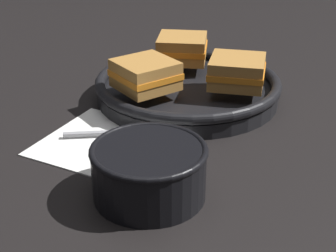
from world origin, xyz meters
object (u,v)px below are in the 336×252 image
(skillet, at_px, (188,88))
(sandwich_near_right, at_px, (237,71))
(soup_bowl, at_px, (149,168))
(sandwich_far_left, at_px, (182,48))
(spoon, at_px, (132,132))
(sandwich_near_left, at_px, (145,75))

(skillet, relative_size, sandwich_near_right, 2.77)
(soup_bowl, relative_size, sandwich_far_left, 1.18)
(spoon, bearing_deg, skillet, 52.45)
(sandwich_near_right, bearing_deg, spoon, -114.27)
(sandwich_near_left, height_order, sandwich_near_right, same)
(sandwich_near_right, distance_m, sandwich_far_left, 0.15)
(soup_bowl, relative_size, skillet, 0.44)
(skillet, height_order, sandwich_near_right, sandwich_near_right)
(sandwich_near_right, bearing_deg, sandwich_far_left, 158.79)
(sandwich_near_left, distance_m, sandwich_near_right, 0.15)
(sandwich_near_left, xyz_separation_m, sandwich_near_right, (0.12, 0.09, 0.00))
(sandwich_near_right, bearing_deg, skillet, -171.21)
(soup_bowl, relative_size, sandwich_near_left, 1.23)
(skillet, distance_m, sandwich_far_left, 0.10)
(skillet, xyz_separation_m, sandwich_far_left, (-0.05, 0.07, 0.04))
(sandwich_near_right, height_order, sandwich_far_left, same)
(sandwich_near_left, relative_size, sandwich_far_left, 0.96)
(sandwich_near_left, bearing_deg, spoon, -67.64)
(skillet, bearing_deg, spoon, -88.55)
(soup_bowl, height_order, sandwich_near_right, sandwich_near_right)
(spoon, height_order, sandwich_near_left, sandwich_near_left)
(spoon, distance_m, skillet, 0.17)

